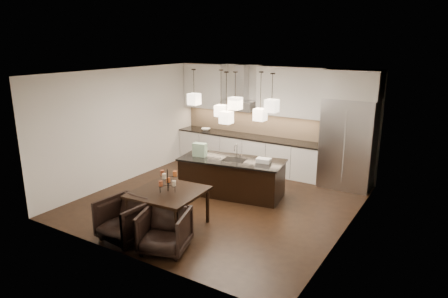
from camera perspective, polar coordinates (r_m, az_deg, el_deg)
The scene contains 37 objects.
floor at distance 8.89m, azimuth -0.68°, elevation -7.53°, with size 5.50×5.50×0.02m, color black.
ceiling at distance 8.22m, azimuth -0.75°, elevation 10.92°, with size 5.50×5.50×0.02m, color white.
wall_back at distance 10.82m, azimuth 7.17°, elevation 4.32°, with size 5.50×0.02×2.80m, color silver.
wall_front at distance 6.38m, azimuth -14.15°, elevation -3.79°, with size 5.50×0.02×2.80m, color silver.
wall_left at distance 10.15m, azimuth -14.00°, elevation 3.26°, with size 0.02×5.50×2.80m, color silver.
wall_right at distance 7.39m, azimuth 17.68°, elevation -1.44°, with size 0.02×5.50×2.80m, color silver.
refrigerator at distance 9.86m, azimuth 17.31°, elevation 0.73°, with size 1.20×0.72×2.15m, color #B7B7BA.
fridge_panel at distance 9.62m, azimuth 17.97°, elevation 8.82°, with size 1.26×0.72×0.65m, color silver.
lower_cabinets at distance 11.02m, azimuth 3.33°, elevation -0.52°, with size 4.21×0.62×0.88m, color silver.
countertop at distance 10.90m, azimuth 3.37°, elevation 1.81°, with size 4.21×0.66×0.04m, color black.
backsplash at distance 11.09m, azimuth 4.14°, elevation 3.80°, with size 4.21×0.02×0.63m, color tan.
upper_cab_left at distance 11.56m, azimuth -2.72°, elevation 9.01°, with size 1.25×0.35×1.25m, color silver.
upper_cab_right at distance 10.31m, azimuth 9.68°, elevation 8.05°, with size 1.86×0.35×1.25m, color silver.
hood_canopy at distance 10.93m, azimuth 2.17°, elevation 6.24°, with size 0.90×0.52×0.24m, color #B7B7BA.
hood_chimney at distance 10.95m, azimuth 2.49°, elevation 9.42°, with size 0.30×0.28×0.96m, color #B7B7BA.
fruit_bowl at distance 11.53m, azimuth -2.62°, elevation 2.83°, with size 0.26×0.26×0.06m, color silver.
island_body at distance 9.15m, azimuth 1.10°, elevation -4.09°, with size 2.28×0.91×0.80m, color black.
island_top at distance 9.02m, azimuth 1.11°, elevation -1.57°, with size 2.35×0.99×0.04m, color black.
faucet at distance 9.01m, azimuth 1.87°, elevation -0.31°, with size 0.09×0.22×0.35m, color silver, non-canonical shape.
tote_bag at distance 9.21m, azimuth -3.48°, elevation -0.11°, with size 0.31×0.16×0.31m, color #1E632F.
food_container at distance 8.81m, azimuth 5.68°, elevation -1.63°, with size 0.31×0.22×0.09m, color silver.
dining_table at distance 7.64m, azimuth -7.90°, elevation -8.53°, with size 1.22×1.22×0.73m, color black, non-canonical shape.
candelabra at distance 7.43m, azimuth -8.06°, elevation -4.41°, with size 0.35×0.35×0.43m, color black, non-canonical shape.
candle_a at distance 7.37m, azimuth -7.18°, elevation -4.89°, with size 0.07×0.07×0.10m, color beige.
candle_b at distance 7.57m, azimuth -7.96°, elevation -4.36°, with size 0.07×0.07×0.10m, color #BC5724.
candle_c at distance 7.39m, azimuth -9.01°, elevation -4.89°, with size 0.07×0.07×0.10m, color brown.
candle_d at distance 7.40m, azimuth -7.02°, elevation -3.51°, with size 0.07×0.07×0.10m, color #BC5724.
candle_e at distance 7.48m, azimuth -8.80°, elevation -3.37°, with size 0.07×0.07×0.10m, color brown.
candle_f at distance 7.28m, azimuth -8.55°, elevation -3.88°, with size 0.07×0.07×0.10m, color beige.
armchair_left at distance 7.36m, azimuth -13.97°, elevation -9.75°, with size 0.80×0.82×0.75m, color black.
armchair_right at distance 6.88m, azimuth -8.48°, elevation -11.46°, with size 0.77×0.79×0.72m, color black.
pendant_a at distance 9.34m, azimuth -4.29°, elevation 7.12°, with size 0.24×0.24×0.26m, color #F8E1C0.
pendant_b at distance 9.21m, azimuth -0.42°, elevation 5.49°, with size 0.24×0.24×0.26m, color #F8E1C0.
pendant_c at distance 8.61m, azimuth 1.62°, elevation 6.53°, with size 0.24×0.24×0.26m, color #F8E1C0.
pendant_d at distance 8.67m, azimuth 5.19°, elevation 4.91°, with size 0.24×0.24×0.26m, color #F8E1C0.
pendant_e at distance 8.23m, azimuth 6.83°, elevation 6.14°, with size 0.24×0.24×0.26m, color #F8E1C0.
pendant_f at distance 8.62m, azimuth 0.33°, elevation 4.54°, with size 0.24×0.24×0.26m, color #F8E1C0.
Camera 1 is at (4.40, -6.91, 3.43)m, focal length 32.00 mm.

